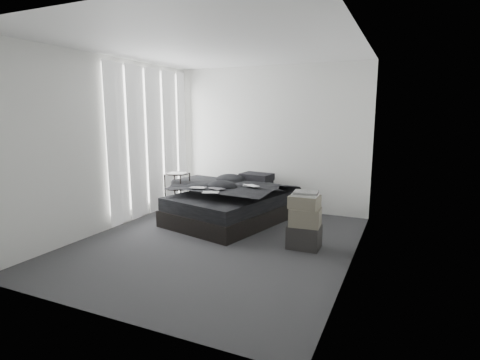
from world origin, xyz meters
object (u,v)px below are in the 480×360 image
at_px(laptop, 249,182).
at_px(box_lower, 304,237).
at_px(bed, 230,214).
at_px(side_stand, 178,195).

distance_m(laptop, box_lower, 1.39).
bearing_deg(bed, laptop, 7.50).
height_order(side_stand, box_lower, side_stand).
bearing_deg(bed, side_stand, -161.67).
distance_m(bed, laptop, 0.67).
bearing_deg(laptop, bed, -154.50).
distance_m(laptop, side_stand, 1.36).
height_order(laptop, box_lower, laptop).
height_order(bed, laptop, laptop).
bearing_deg(laptop, box_lower, -0.22).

